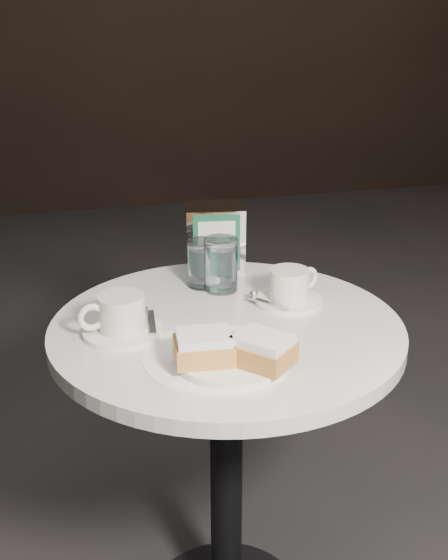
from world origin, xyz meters
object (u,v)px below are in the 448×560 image
cafe_table (226,409)px  water_glass_right (221,265)px  napkin_dispenser (215,238)px  coffee_cup_left (121,317)px  beignet_plate (233,353)px  water_glass_left (202,264)px  coffee_cup_right (289,288)px

cafe_table → water_glass_right: bearing=79.0°
napkin_dispenser → cafe_table: bearing=-90.5°
cafe_table → coffee_cup_left: (-0.21, 0.01, 0.23)m
cafe_table → coffee_cup_left: bearing=177.9°
beignet_plate → water_glass_right: bearing=78.7°
coffee_cup_left → water_glass_left: water_glass_left is taller
coffee_cup_right → coffee_cup_left: bearing=167.7°
coffee_cup_left → water_glass_right: (0.24, 0.16, 0.02)m
cafe_table → water_glass_left: size_ratio=7.03×
beignet_plate → water_glass_right: water_glass_right is taller
coffee_cup_right → napkin_dispenser: 0.26m
coffee_cup_right → water_glass_left: (-0.16, 0.14, 0.02)m
beignet_plate → water_glass_right: (0.07, 0.34, 0.03)m
coffee_cup_left → napkin_dispenser: 0.39m
water_glass_left → cafe_table: bearing=-89.8°
cafe_table → water_glass_left: bearing=90.2°
cafe_table → coffee_cup_right: (0.15, 0.07, 0.23)m
coffee_cup_left → coffee_cup_right: 0.36m
coffee_cup_left → water_glass_left: (0.21, 0.20, 0.02)m
beignet_plate → coffee_cup_right: coffee_cup_right is taller
coffee_cup_right → water_glass_left: size_ratio=1.75×
napkin_dispenser → beignet_plate: bearing=-91.1°
water_glass_right → beignet_plate: bearing=-101.3°
cafe_table → coffee_cup_right: bearing=23.2°
cafe_table → beignet_plate: bearing=-101.6°
coffee_cup_left → water_glass_right: water_glass_right is taller
coffee_cup_right → cafe_table: bearing=-178.3°
coffee_cup_left → water_glass_left: bearing=35.5°
beignet_plate → coffee_cup_right: bearing=51.4°
cafe_table → coffee_cup_right: size_ratio=4.02×
coffee_cup_right → water_glass_right: (-0.12, 0.11, 0.03)m
coffee_cup_right → napkin_dispenser: bearing=92.8°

